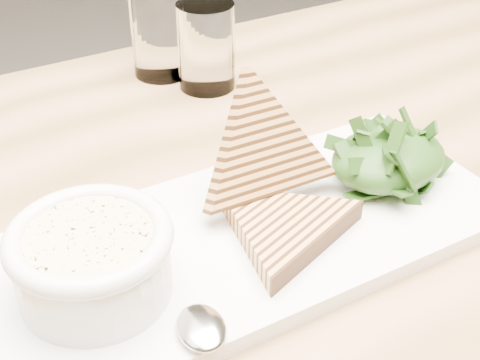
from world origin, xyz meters
TOP-DOWN VIEW (x-y plane):
  - table_top at (-0.01, 0.02)m, footprint 1.17×0.83m
  - table_leg_br at (0.50, 0.34)m, footprint 0.06×0.06m
  - platter at (-0.07, -0.02)m, footprint 0.43×0.22m
  - soup_bowl at (-0.20, -0.02)m, footprint 0.11×0.11m
  - soup at (-0.20, -0.02)m, footprint 0.09×0.09m
  - bowl_rim at (-0.20, -0.02)m, footprint 0.11×0.11m
  - sandwich_flat at (-0.05, -0.04)m, footprint 0.17×0.17m
  - sandwich_lean at (-0.04, 0.01)m, footprint 0.15×0.14m
  - salad_base at (0.07, -0.03)m, footprint 0.11×0.09m
  - arugula_pile at (0.07, -0.03)m, footprint 0.11×0.10m
  - spoon_bowl at (-0.16, -0.09)m, footprint 0.04×0.05m
  - glass_near at (0.05, 0.24)m, footprint 0.06×0.06m
  - glass_far at (0.03, 0.30)m, footprint 0.07×0.07m

SIDE VIEW (x-z plane):
  - table_leg_br at x=0.50m, z-range 0.00..0.71m
  - table_top at x=-0.01m, z-range 0.71..0.75m
  - platter at x=-0.07m, z-range 0.75..0.77m
  - spoon_bowl at x=-0.16m, z-range 0.77..0.78m
  - sandwich_flat at x=-0.05m, z-range 0.77..0.79m
  - salad_base at x=0.07m, z-range 0.77..0.81m
  - soup_bowl at x=-0.20m, z-range 0.77..0.81m
  - arugula_pile at x=0.07m, z-range 0.77..0.82m
  - glass_near at x=0.05m, z-range 0.75..0.85m
  - glass_far at x=0.03m, z-range 0.75..0.86m
  - sandwich_lean at x=-0.04m, z-range 0.74..0.89m
  - soup at x=-0.20m, z-range 0.81..0.82m
  - bowl_rim at x=-0.20m, z-range 0.81..0.83m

